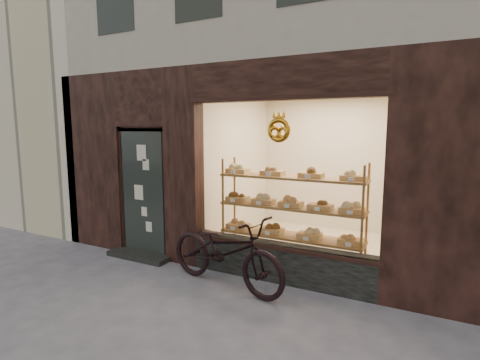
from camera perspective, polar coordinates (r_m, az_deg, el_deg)
The scene contains 4 objects.
ground at distance 4.17m, azimuth -12.35°, elevation -23.83°, with size 90.00×90.00×0.00m, color #565362.
neighbor_left at distance 14.64m, azimuth -28.75°, elevation 16.18°, with size 12.00×7.00×9.00m, color silver.
display_shelf at distance 5.71m, azimuth 7.74°, elevation -5.42°, with size 2.20×0.45×1.70m.
bicycle at distance 5.21m, azimuth -2.24°, elevation -10.73°, with size 0.68×1.95×1.02m, color black.
Camera 1 is at (2.33, -2.68, 2.19)m, focal length 28.00 mm.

